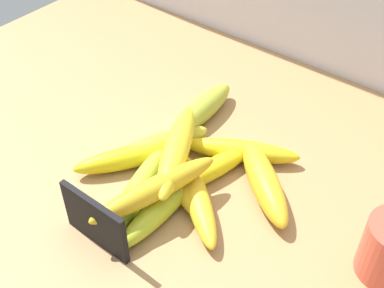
# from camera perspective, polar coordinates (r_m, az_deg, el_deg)

# --- Properties ---
(counter_top) EXTENTS (1.10, 0.76, 0.03)m
(counter_top) POSITION_cam_1_polar(r_m,az_deg,el_deg) (0.83, -3.62, -1.71)
(counter_top) COLOR #A87E4F
(counter_top) RESTS_ON ground
(chalkboard_sign) EXTENTS (0.11, 0.02, 0.08)m
(chalkboard_sign) POSITION_cam_1_polar(r_m,az_deg,el_deg) (0.68, -10.84, -8.80)
(chalkboard_sign) COLOR black
(chalkboard_sign) RESTS_ON counter_top
(banana_0) EXTENTS (0.09, 0.19, 0.04)m
(banana_0) POSITION_cam_1_polar(r_m,az_deg,el_deg) (0.74, -5.92, -4.99)
(banana_0) COLOR #A0B82F
(banana_0) RESTS_ON counter_top
(banana_1) EXTENTS (0.18, 0.12, 0.03)m
(banana_1) POSITION_cam_1_polar(r_m,az_deg,el_deg) (0.80, 5.65, -0.75)
(banana_1) COLOR yellow
(banana_1) RESTS_ON counter_top
(banana_2) EXTENTS (0.11, 0.18, 0.04)m
(banana_2) POSITION_cam_1_polar(r_m,az_deg,el_deg) (0.80, -4.26, -0.09)
(banana_2) COLOR gold
(banana_2) RESTS_ON counter_top
(banana_3) EXTENTS (0.16, 0.14, 0.03)m
(banana_3) POSITION_cam_1_polar(r_m,az_deg,el_deg) (0.72, 0.63, -6.23)
(banana_3) COLOR yellow
(banana_3) RESTS_ON counter_top
(banana_4) EXTENTS (0.13, 0.17, 0.04)m
(banana_4) POSITION_cam_1_polar(r_m,az_deg,el_deg) (0.79, -6.94, -1.44)
(banana_4) COLOR yellow
(banana_4) RESTS_ON counter_top
(banana_5) EXTENTS (0.16, 0.15, 0.04)m
(banana_5) POSITION_cam_1_polar(r_m,az_deg,el_deg) (0.75, 8.15, -4.23)
(banana_5) COLOR gold
(banana_5) RESTS_ON counter_top
(banana_6) EXTENTS (0.16, 0.12, 0.03)m
(banana_6) POSITION_cam_1_polar(r_m,az_deg,el_deg) (0.76, -1.64, -3.36)
(banana_6) COLOR gold
(banana_6) RESTS_ON counter_top
(banana_7) EXTENTS (0.04, 0.18, 0.03)m
(banana_7) POSITION_cam_1_polar(r_m,az_deg,el_deg) (0.71, -3.32, -7.05)
(banana_7) COLOR #B2C027
(banana_7) RESTS_ON counter_top
(banana_8) EXTENTS (0.07, 0.16, 0.03)m
(banana_8) POSITION_cam_1_polar(r_m,az_deg,el_deg) (0.77, 2.42, -2.77)
(banana_8) COLOR yellow
(banana_8) RESTS_ON counter_top
(banana_9) EXTENTS (0.05, 0.16, 0.04)m
(banana_9) POSITION_cam_1_polar(r_m,az_deg,el_deg) (0.87, 1.27, 4.01)
(banana_9) COLOR #A9B436
(banana_9) RESTS_ON counter_top
(banana_10) EXTENTS (0.09, 0.20, 0.03)m
(banana_10) POSITION_cam_1_polar(r_m,az_deg,el_deg) (0.69, -4.23, -5.09)
(banana_10) COLOR gold
(banana_10) RESTS_ON banana_7
(banana_11) EXTENTS (0.13, 0.20, 0.04)m
(banana_11) POSITION_cam_1_polar(r_m,az_deg,el_deg) (0.74, -1.76, -0.67)
(banana_11) COLOR yellow
(banana_11) RESTS_ON banana_6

